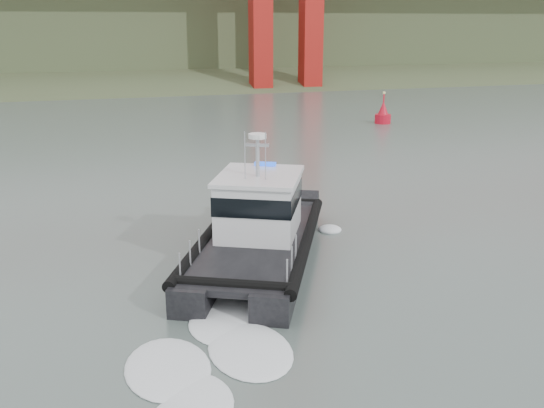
{
  "coord_description": "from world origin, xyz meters",
  "views": [
    {
      "loc": [
        -7.81,
        -15.35,
        9.89
      ],
      "look_at": [
        -0.49,
        8.62,
        2.4
      ],
      "focal_mm": 40.0,
      "sensor_mm": 36.0,
      "label": 1
    }
  ],
  "objects": [
    {
      "name": "ground",
      "position": [
        0.0,
        0.0,
        0.0
      ],
      "size": [
        400.0,
        400.0,
        0.0
      ],
      "primitive_type": "plane",
      "color": "#4B5954",
      "rests_on": "ground"
    },
    {
      "name": "headlands",
      "position": [
        0.0,
        125.5,
        7.05
      ],
      "size": [
        500.0,
        105.36,
        27.12
      ],
      "color": "#364527",
      "rests_on": "ground"
    },
    {
      "name": "patrol_boat",
      "position": [
        -1.19,
        8.43,
        1.43
      ],
      "size": [
        9.0,
        12.47,
        5.72
      ],
      "rotation": [
        0.0,
        0.0,
        -0.45
      ],
      "color": "black",
      "rests_on": "ground"
    },
    {
      "name": "nav_buoy",
      "position": [
        21.3,
        40.86,
        0.9
      ],
      "size": [
        1.64,
        1.64,
        3.42
      ],
      "color": "red",
      "rests_on": "ground"
    }
  ]
}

